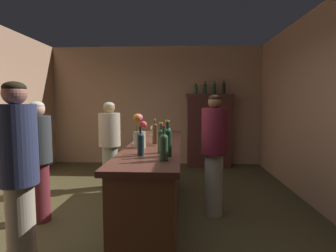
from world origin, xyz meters
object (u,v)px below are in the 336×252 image
object	(u,v)px
cheese_plate	(139,143)
display_bottle_left	(196,89)
wine_bottle_malbec	(161,139)
wine_bottle_rose	(141,143)
wine_bottle_chardonnay	(155,133)
display_cabinet	(209,129)
wine_bottle_pinot	(164,146)
patron_near_entrance	(39,156)
patron_tall	(110,142)
wine_glass_rear	(162,136)
bar_counter	(156,182)
patron_redhead	(19,174)
wine_bottle_riesling	(168,140)
display_bottle_center	(214,88)
display_bottle_midright	(224,88)
bartender	(214,150)
wine_glass_spare	(152,129)
wine_glass_front	(162,129)
flower_arrangement	(139,132)
display_bottle_midleft	(205,88)
wine_glass_mid	(168,131)

from	to	relation	value
cheese_plate	display_bottle_left	xyz separation A→B (m)	(0.86, 3.08, 0.83)
wine_bottle_malbec	wine_bottle_rose	xyz separation A→B (m)	(-0.18, -0.16, -0.02)
wine_bottle_chardonnay	display_cabinet	bearing A→B (deg)	72.23
wine_bottle_pinot	patron_near_entrance	world-z (taller)	patron_near_entrance
wine_bottle_malbec	patron_tall	world-z (taller)	patron_tall
wine_glass_rear	display_cabinet	bearing A→B (deg)	74.40
wine_bottle_malbec	patron_tall	xyz separation A→B (m)	(-1.07, 1.95, -0.32)
bar_counter	patron_redhead	xyz separation A→B (m)	(-1.01, -1.21, 0.43)
display_cabinet	wine_bottle_riesling	bearing A→B (deg)	-101.70
wine_glass_rear	display_bottle_center	xyz separation A→B (m)	(1.00, 3.19, 0.73)
display_bottle_left	patron_redhead	bearing A→B (deg)	-111.67
display_bottle_midright	bartender	bearing A→B (deg)	-101.38
wine_bottle_riesling	wine_glass_spare	world-z (taller)	wine_bottle_riesling
patron_redhead	cheese_plate	bearing A→B (deg)	-11.19
wine_bottle_chardonnay	wine_glass_front	bearing A→B (deg)	87.62
wine_bottle_riesling	wine_glass_front	distance (m)	1.53
wine_bottle_rose	flower_arrangement	size ratio (longest dim) A/B	0.73
wine_glass_spare	wine_bottle_chardonnay	bearing A→B (deg)	-81.54
wine_glass_spare	display_bottle_midleft	bearing A→B (deg)	65.34
wine_bottle_pinot	wine_glass_mid	xyz separation A→B (m)	(-0.03, 1.40, -0.02)
patron_near_entrance	patron_tall	bearing A→B (deg)	83.36
cheese_plate	patron_near_entrance	world-z (taller)	patron_near_entrance
cheese_plate	wine_bottle_rose	bearing A→B (deg)	-79.30
wine_bottle_pinot	flower_arrangement	distance (m)	0.72
display_cabinet	bar_counter	bearing A→B (deg)	-108.22
cheese_plate	display_bottle_midright	xyz separation A→B (m)	(1.52, 3.08, 0.85)
display_bottle_left	wine_bottle_pinot	bearing A→B (deg)	-96.97
cheese_plate	display_bottle_left	world-z (taller)	display_bottle_left
display_cabinet	patron_redhead	distance (m)	4.64
wine_bottle_riesling	display_bottle_midright	xyz separation A→B (m)	(1.12, 3.82, 0.71)
display_cabinet	wine_bottle_pinot	size ratio (longest dim) A/B	5.68
display_cabinet	bartender	bearing A→B (deg)	-94.61
bar_counter	patron_tall	size ratio (longest dim) A/B	1.82
patron_near_entrance	patron_tall	distance (m)	1.46
display_cabinet	wine_bottle_pinot	world-z (taller)	display_cabinet
wine_glass_spare	bartender	size ratio (longest dim) A/B	0.09
flower_arrangement	wine_bottle_chardonnay	bearing A→B (deg)	62.67
wine_bottle_pinot	display_bottle_midright	size ratio (longest dim) A/B	0.89
wine_bottle_malbec	wine_bottle_chardonnay	bearing A→B (deg)	101.74
display_bottle_midleft	display_bottle_midright	size ratio (longest dim) A/B	0.91
wine_bottle_malbec	wine_bottle_rose	world-z (taller)	wine_bottle_malbec
wine_bottle_pinot	patron_tall	bearing A→B (deg)	115.90
bar_counter	patron_tall	distance (m)	1.63
display_cabinet	wine_bottle_rose	world-z (taller)	display_cabinet
wine_glass_rear	patron_near_entrance	distance (m)	1.60
wine_bottle_rose	wine_glass_spare	distance (m)	1.61
wine_glass_front	wine_glass_spare	world-z (taller)	same
wine_bottle_pinot	display_bottle_center	xyz separation A→B (m)	(0.93, 4.00, 0.71)
bar_counter	wine_glass_spare	bearing A→B (deg)	99.45
wine_glass_spare	flower_arrangement	bearing A→B (deg)	-90.73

